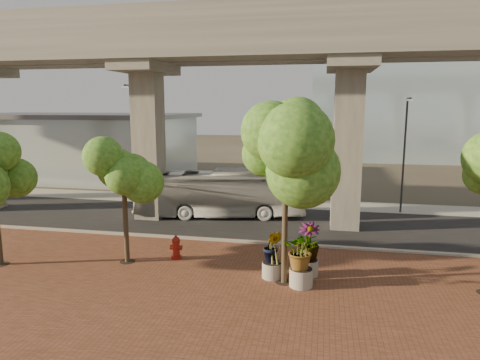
# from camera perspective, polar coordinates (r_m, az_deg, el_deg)

# --- Properties ---
(ground) EXTENTS (160.00, 160.00, 0.00)m
(ground) POSITION_cam_1_polar(r_m,az_deg,el_deg) (24.45, -0.41, -6.90)
(ground) COLOR #3C352B
(ground) RESTS_ON ground
(brick_plaza) EXTENTS (70.00, 13.00, 0.06)m
(brick_plaza) POSITION_cam_1_polar(r_m,az_deg,el_deg) (17.16, -5.99, -14.33)
(brick_plaza) COLOR brown
(brick_plaza) RESTS_ON ground
(asphalt_road) EXTENTS (90.00, 8.00, 0.04)m
(asphalt_road) POSITION_cam_1_polar(r_m,az_deg,el_deg) (26.33, 0.47, -5.63)
(asphalt_road) COLOR black
(asphalt_road) RESTS_ON ground
(curb_strip) EXTENTS (70.00, 0.25, 0.16)m
(curb_strip) POSITION_cam_1_polar(r_m,az_deg,el_deg) (22.56, -1.45, -8.14)
(curb_strip) COLOR #9E9C93
(curb_strip) RESTS_ON ground
(far_sidewalk) EXTENTS (90.00, 3.00, 0.06)m
(far_sidewalk) POSITION_cam_1_polar(r_m,az_deg,el_deg) (31.58, 2.34, -3.00)
(far_sidewalk) COLOR #9E9C93
(far_sidewalk) RESTS_ON ground
(transit_viaduct) EXTENTS (72.00, 5.60, 12.40)m
(transit_viaduct) POSITION_cam_1_polar(r_m,az_deg,el_deg) (25.38, 0.49, 10.39)
(transit_viaduct) COLOR #9A988C
(transit_viaduct) RESTS_ON ground
(station_pavilion) EXTENTS (23.00, 13.00, 6.30)m
(station_pavilion) POSITION_cam_1_polar(r_m,az_deg,el_deg) (46.28, -21.18, 4.43)
(station_pavilion) COLOR #B1C3CA
(station_pavilion) RESTS_ON ground
(transit_bus) EXTENTS (11.03, 4.32, 3.00)m
(transit_bus) POSITION_cam_1_polar(r_m,az_deg,el_deg) (27.41, -2.72, -1.84)
(transit_bus) COLOR silver
(transit_bus) RESTS_ON ground
(fire_hydrant) EXTENTS (0.55, 0.49, 1.10)m
(fire_hydrant) POSITION_cam_1_polar(r_m,az_deg,el_deg) (20.23, -8.52, -8.87)
(fire_hydrant) COLOR maroon
(fire_hydrant) RESTS_ON ground
(planter_front) EXTENTS (2.04, 2.04, 2.24)m
(planter_front) POSITION_cam_1_polar(r_m,az_deg,el_deg) (16.97, 8.22, -9.60)
(planter_front) COLOR gray
(planter_front) RESTS_ON ground
(planter_right) EXTENTS (2.10, 2.10, 2.24)m
(planter_right) POSITION_cam_1_polar(r_m,az_deg,el_deg) (18.06, 9.12, -8.42)
(planter_right) COLOR #B0AC9F
(planter_right) RESTS_ON ground
(planter_left) EXTENTS (1.84, 1.84, 2.03)m
(planter_left) POSITION_cam_1_polar(r_m,az_deg,el_deg) (17.70, 4.34, -9.14)
(planter_left) COLOR #AEAB9D
(planter_left) RESTS_ON ground
(street_tree_near_west) EXTENTS (3.08, 3.08, 5.58)m
(street_tree_near_west) POSITION_cam_1_polar(r_m,az_deg,el_deg) (19.41, -15.30, 1.13)
(street_tree_near_west) COLOR #493C29
(street_tree_near_west) RESTS_ON ground
(street_tree_near_east) EXTENTS (4.40, 4.40, 7.24)m
(street_tree_near_east) POSITION_cam_1_polar(r_m,az_deg,el_deg) (16.38, 6.18, 3.61)
(street_tree_near_east) COLOR #493C29
(street_tree_near_east) RESTS_ON ground
(streetlamp_west) EXTENTS (0.42, 1.22, 8.45)m
(streetlamp_west) POSITION_cam_1_polar(r_m,az_deg,el_deg) (31.39, -14.08, 5.69)
(streetlamp_west) COLOR #2E2D32
(streetlamp_west) RESTS_ON ground
(streetlamp_east) EXTENTS (0.37, 1.09, 7.53)m
(streetlamp_east) POSITION_cam_1_polar(r_m,az_deg,el_deg) (29.77, 21.12, 4.09)
(streetlamp_east) COLOR #303035
(streetlamp_east) RESTS_ON ground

